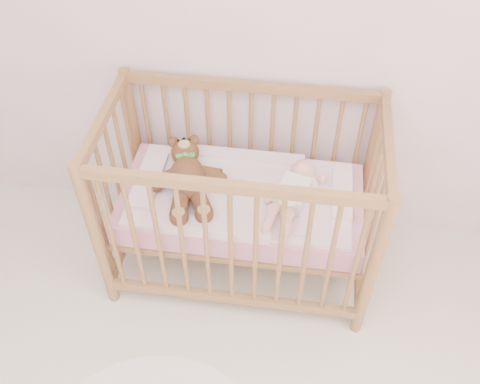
# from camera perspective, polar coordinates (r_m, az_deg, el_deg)

# --- Properties ---
(wall_back) EXTENTS (4.00, 0.02, 2.70)m
(wall_back) POSITION_cam_1_polar(r_m,az_deg,el_deg) (2.55, -1.12, 19.22)
(wall_back) COLOR silver
(wall_back) RESTS_ON floor
(crib) EXTENTS (1.36, 0.76, 1.00)m
(crib) POSITION_cam_1_polar(r_m,az_deg,el_deg) (2.73, 0.15, -0.99)
(crib) COLOR #996A41
(crib) RESTS_ON floor
(mattress) EXTENTS (1.22, 0.62, 0.13)m
(mattress) POSITION_cam_1_polar(r_m,az_deg,el_deg) (2.74, 0.15, -1.20)
(mattress) COLOR pink
(mattress) RESTS_ON crib
(blanket) EXTENTS (1.10, 0.58, 0.06)m
(blanket) POSITION_cam_1_polar(r_m,az_deg,el_deg) (2.69, 0.15, -0.12)
(blanket) COLOR #F5A9C5
(blanket) RESTS_ON mattress
(baby) EXTENTS (0.38, 0.58, 0.13)m
(baby) POSITION_cam_1_polar(r_m,az_deg,el_deg) (2.61, 5.67, 0.12)
(baby) COLOR white
(baby) RESTS_ON blanket
(teddy_bear) EXTENTS (0.55, 0.67, 0.16)m
(teddy_bear) POSITION_cam_1_polar(r_m,az_deg,el_deg) (2.65, -5.60, 1.43)
(teddy_bear) COLOR brown
(teddy_bear) RESTS_ON blanket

